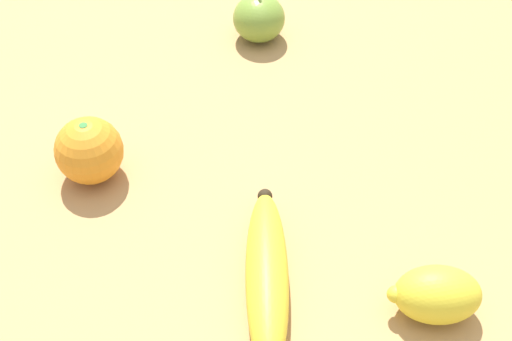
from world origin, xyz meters
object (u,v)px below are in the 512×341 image
at_px(banana, 267,277).
at_px(orange, 89,151).
at_px(lemon, 437,295).
at_px(apple, 259,18).

distance_m(banana, orange, 0.25).
bearing_deg(lemon, apple, -37.78).
distance_m(apple, lemon, 0.48).
bearing_deg(orange, banana, 173.10).
relative_size(apple, lemon, 0.78).
height_order(banana, orange, orange).
bearing_deg(banana, orange, -129.55).
xyz_separation_m(orange, apple, (-0.02, -0.33, -0.01)).
distance_m(orange, lemon, 0.40).
height_order(apple, lemon, apple).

